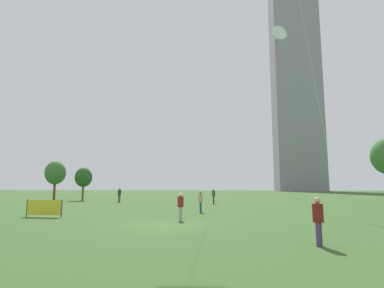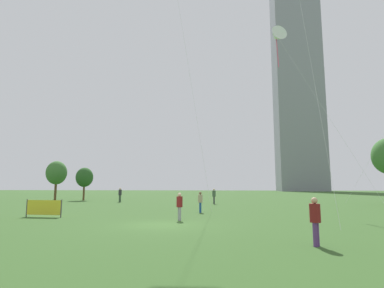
{
  "view_description": "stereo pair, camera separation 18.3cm",
  "coord_description": "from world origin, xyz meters",
  "px_view_note": "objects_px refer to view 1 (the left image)",
  "views": [
    {
      "loc": [
        3.56,
        -17.03,
        2.08
      ],
      "look_at": [
        0.12,
        12.27,
        6.08
      ],
      "focal_mm": 29.18,
      "sensor_mm": 36.0,
      "label": 1
    },
    {
      "loc": [
        3.74,
        -17.01,
        2.08
      ],
      "look_at": [
        0.12,
        12.27,
        6.08
      ],
      "focal_mm": 29.18,
      "sensor_mm": 36.0,
      "label": 2
    }
  ],
  "objects_px": {
    "person_standing_2": "(119,194)",
    "person_standing_3": "(318,218)",
    "person_standing_1": "(201,201)",
    "park_tree_0": "(55,173)",
    "kite_flying_2": "(277,36)",
    "park_tree_1": "(84,177)",
    "event_banner": "(44,208)",
    "person_standing_4": "(181,204)",
    "person_standing_5": "(214,195)",
    "distant_highrise_0": "(295,75)"
  },
  "relations": [
    {
      "from": "person_standing_3",
      "to": "distant_highrise_0",
      "type": "relative_size",
      "value": 0.02
    },
    {
      "from": "person_standing_2",
      "to": "park_tree_0",
      "type": "bearing_deg",
      "value": 6.64
    },
    {
      "from": "person_standing_3",
      "to": "distant_highrise_0",
      "type": "bearing_deg",
      "value": -156.98
    },
    {
      "from": "park_tree_0",
      "to": "person_standing_1",
      "type": "bearing_deg",
      "value": -39.59
    },
    {
      "from": "person_standing_1",
      "to": "park_tree_0",
      "type": "bearing_deg",
      "value": -125.64
    },
    {
      "from": "park_tree_1",
      "to": "person_standing_5",
      "type": "bearing_deg",
      "value": -19.76
    },
    {
      "from": "person_standing_2",
      "to": "event_banner",
      "type": "xyz_separation_m",
      "value": [
        1.84,
        -19.83,
        -0.45
      ]
    },
    {
      "from": "event_banner",
      "to": "person_standing_4",
      "type": "bearing_deg",
      "value": -5.83
    },
    {
      "from": "person_standing_1",
      "to": "person_standing_4",
      "type": "distance_m",
      "value": 5.94
    },
    {
      "from": "person_standing_5",
      "to": "park_tree_0",
      "type": "relative_size",
      "value": 0.3
    },
    {
      "from": "person_standing_4",
      "to": "event_banner",
      "type": "height_order",
      "value": "person_standing_4"
    },
    {
      "from": "kite_flying_2",
      "to": "park_tree_1",
      "type": "height_order",
      "value": "kite_flying_2"
    },
    {
      "from": "person_standing_3",
      "to": "person_standing_4",
      "type": "height_order",
      "value": "person_standing_3"
    },
    {
      "from": "person_standing_2",
      "to": "person_standing_5",
      "type": "height_order",
      "value": "person_standing_2"
    },
    {
      "from": "person_standing_1",
      "to": "park_tree_1",
      "type": "bearing_deg",
      "value": -131.0
    },
    {
      "from": "person_standing_2",
      "to": "distant_highrise_0",
      "type": "bearing_deg",
      "value": -85.14
    },
    {
      "from": "kite_flying_2",
      "to": "event_banner",
      "type": "xyz_separation_m",
      "value": [
        -17.54,
        -10.48,
        -16.54
      ]
    },
    {
      "from": "person_standing_1",
      "to": "distant_highrise_0",
      "type": "xyz_separation_m",
      "value": [
        32.23,
        112.53,
        50.41
      ]
    },
    {
      "from": "person_standing_1",
      "to": "person_standing_2",
      "type": "height_order",
      "value": "person_standing_2"
    },
    {
      "from": "park_tree_1",
      "to": "distant_highrise_0",
      "type": "relative_size",
      "value": 0.05
    },
    {
      "from": "person_standing_1",
      "to": "distant_highrise_0",
      "type": "height_order",
      "value": "distant_highrise_0"
    },
    {
      "from": "person_standing_2",
      "to": "person_standing_4",
      "type": "distance_m",
      "value": 23.7
    },
    {
      "from": "distant_highrise_0",
      "to": "event_banner",
      "type": "relative_size",
      "value": 38.17
    },
    {
      "from": "park_tree_0",
      "to": "distant_highrise_0",
      "type": "relative_size",
      "value": 0.06
    },
    {
      "from": "person_standing_1",
      "to": "person_standing_3",
      "type": "xyz_separation_m",
      "value": [
        5.37,
        -13.43,
        0.03
      ]
    },
    {
      "from": "park_tree_0",
      "to": "event_banner",
      "type": "distance_m",
      "value": 28.67
    },
    {
      "from": "distant_highrise_0",
      "to": "kite_flying_2",
      "type": "bearing_deg",
      "value": -103.98
    },
    {
      "from": "person_standing_1",
      "to": "park_tree_0",
      "type": "distance_m",
      "value": 31.42
    },
    {
      "from": "park_tree_1",
      "to": "event_banner",
      "type": "distance_m",
      "value": 25.78
    },
    {
      "from": "person_standing_1",
      "to": "kite_flying_2",
      "type": "xyz_separation_m",
      "value": [
        7.32,
        5.56,
        16.24
      ]
    },
    {
      "from": "person_standing_4",
      "to": "park_tree_1",
      "type": "distance_m",
      "value": 31.15
    },
    {
      "from": "person_standing_3",
      "to": "person_standing_1",
      "type": "bearing_deg",
      "value": -123.17
    },
    {
      "from": "kite_flying_2",
      "to": "event_banner",
      "type": "height_order",
      "value": "kite_flying_2"
    },
    {
      "from": "person_standing_5",
      "to": "kite_flying_2",
      "type": "xyz_separation_m",
      "value": [
        6.87,
        -6.51,
        16.14
      ]
    },
    {
      "from": "person_standing_3",
      "to": "park_tree_1",
      "type": "xyz_separation_m",
      "value": [
        -24.5,
        32.54,
        2.4
      ]
    },
    {
      "from": "person_standing_2",
      "to": "park_tree_1",
      "type": "relative_size",
      "value": 0.39
    },
    {
      "from": "person_standing_4",
      "to": "person_standing_5",
      "type": "distance_m",
      "value": 18.0
    },
    {
      "from": "person_standing_1",
      "to": "park_tree_0",
      "type": "xyz_separation_m",
      "value": [
        -24.09,
        19.92,
        3.16
      ]
    },
    {
      "from": "person_standing_3",
      "to": "event_banner",
      "type": "relative_size",
      "value": 0.63
    },
    {
      "from": "person_standing_1",
      "to": "event_banner",
      "type": "xyz_separation_m",
      "value": [
        -10.22,
        -4.93,
        -0.3
      ]
    },
    {
      "from": "person_standing_2",
      "to": "event_banner",
      "type": "height_order",
      "value": "person_standing_2"
    },
    {
      "from": "person_standing_2",
      "to": "person_standing_3",
      "type": "distance_m",
      "value": 33.27
    },
    {
      "from": "person_standing_2",
      "to": "kite_flying_2",
      "type": "relative_size",
      "value": 0.1
    },
    {
      "from": "person_standing_3",
      "to": "event_banner",
      "type": "bearing_deg",
      "value": -83.57
    },
    {
      "from": "kite_flying_2",
      "to": "park_tree_1",
      "type": "distance_m",
      "value": 32.77
    },
    {
      "from": "person_standing_2",
      "to": "event_banner",
      "type": "distance_m",
      "value": 19.92
    },
    {
      "from": "person_standing_5",
      "to": "person_standing_2",
      "type": "bearing_deg",
      "value": 69.37
    },
    {
      "from": "person_standing_1",
      "to": "person_standing_5",
      "type": "height_order",
      "value": "person_standing_5"
    },
    {
      "from": "person_standing_1",
      "to": "person_standing_4",
      "type": "bearing_deg",
      "value": -2.91
    },
    {
      "from": "park_tree_1",
      "to": "person_standing_1",
      "type": "bearing_deg",
      "value": -44.95
    }
  ]
}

